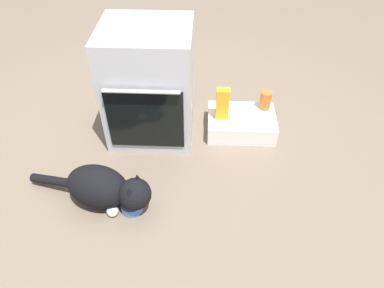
{
  "coord_description": "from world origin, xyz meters",
  "views": [
    {
      "loc": [
        0.33,
        -1.58,
        1.71
      ],
      "look_at": [
        0.26,
        -0.02,
        0.25
      ],
      "focal_mm": 32.98,
      "sensor_mm": 36.0,
      "label": 1
    }
  ],
  "objects_px": {
    "pantry_cabinet": "(241,123)",
    "juice_carton": "(223,104)",
    "food_bowl": "(132,206)",
    "cat": "(105,188)",
    "sauce_jar": "(265,100)",
    "oven": "(149,84)"
  },
  "relations": [
    {
      "from": "juice_carton",
      "to": "pantry_cabinet",
      "type": "bearing_deg",
      "value": 11.31
    },
    {
      "from": "pantry_cabinet",
      "to": "juice_carton",
      "type": "xyz_separation_m",
      "value": [
        -0.15,
        -0.03,
        0.19
      ]
    },
    {
      "from": "juice_carton",
      "to": "food_bowl",
      "type": "bearing_deg",
      "value": -126.58
    },
    {
      "from": "oven",
      "to": "sauce_jar",
      "type": "height_order",
      "value": "oven"
    },
    {
      "from": "pantry_cabinet",
      "to": "juice_carton",
      "type": "distance_m",
      "value": 0.24
    },
    {
      "from": "food_bowl",
      "to": "cat",
      "type": "height_order",
      "value": "cat"
    },
    {
      "from": "pantry_cabinet",
      "to": "food_bowl",
      "type": "distance_m",
      "value": 1.01
    },
    {
      "from": "oven",
      "to": "sauce_jar",
      "type": "relative_size",
      "value": 5.67
    },
    {
      "from": "pantry_cabinet",
      "to": "oven",
      "type": "bearing_deg",
      "value": -178.47
    },
    {
      "from": "food_bowl",
      "to": "juice_carton",
      "type": "xyz_separation_m",
      "value": [
        0.53,
        0.72,
        0.22
      ]
    },
    {
      "from": "oven",
      "to": "cat",
      "type": "height_order",
      "value": "oven"
    },
    {
      "from": "food_bowl",
      "to": "pantry_cabinet",
      "type": "bearing_deg",
      "value": 47.71
    },
    {
      "from": "pantry_cabinet",
      "to": "cat",
      "type": "bearing_deg",
      "value": -139.69
    },
    {
      "from": "sauce_jar",
      "to": "juice_carton",
      "type": "distance_m",
      "value": 0.34
    },
    {
      "from": "sauce_jar",
      "to": "food_bowl",
      "type": "bearing_deg",
      "value": -135.09
    },
    {
      "from": "food_bowl",
      "to": "cat",
      "type": "xyz_separation_m",
      "value": [
        -0.15,
        0.04,
        0.11
      ]
    },
    {
      "from": "pantry_cabinet",
      "to": "food_bowl",
      "type": "xyz_separation_m",
      "value": [
        -0.68,
        -0.75,
        -0.03
      ]
    },
    {
      "from": "food_bowl",
      "to": "juice_carton",
      "type": "height_order",
      "value": "juice_carton"
    },
    {
      "from": "cat",
      "to": "sauce_jar",
      "type": "xyz_separation_m",
      "value": [
        1.0,
        0.8,
        0.07
      ]
    },
    {
      "from": "oven",
      "to": "juice_carton",
      "type": "bearing_deg",
      "value": -1.42
    },
    {
      "from": "cat",
      "to": "juice_carton",
      "type": "bearing_deg",
      "value": 59.9
    },
    {
      "from": "oven",
      "to": "food_bowl",
      "type": "relative_size",
      "value": 6.12
    }
  ]
}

